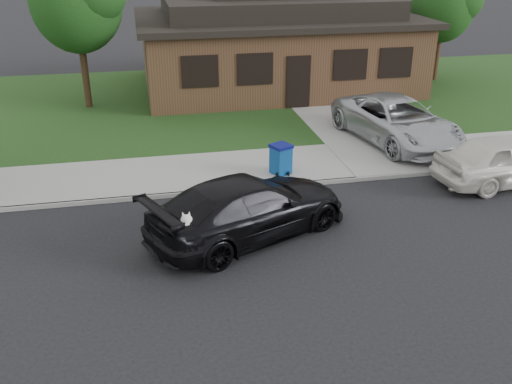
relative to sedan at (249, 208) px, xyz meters
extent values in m
plane|color=black|center=(0.05, -0.88, -0.75)|extent=(120.00, 120.00, 0.00)
cube|color=gray|center=(0.05, 4.12, -0.69)|extent=(60.00, 3.00, 0.12)
cube|color=gray|center=(0.05, 2.62, -0.69)|extent=(60.00, 0.12, 0.12)
cube|color=#193814|center=(0.05, 12.12, -0.69)|extent=(60.00, 13.00, 0.13)
cube|color=gray|center=(6.05, 9.12, -0.68)|extent=(4.50, 13.00, 0.14)
imported|color=black|center=(0.01, 0.00, 0.00)|extent=(5.57, 4.08, 1.50)
ellipsoid|color=white|center=(-1.58, -0.92, 0.30)|extent=(0.34, 0.40, 0.30)
sphere|color=white|center=(-1.58, -1.15, 0.40)|extent=(0.26, 0.26, 0.26)
cube|color=white|center=(-1.58, -1.28, 0.36)|extent=(0.09, 0.12, 0.08)
sphere|color=black|center=(-1.58, -1.34, 0.36)|extent=(0.04, 0.04, 0.04)
cone|color=white|center=(-1.64, -1.10, 0.54)|extent=(0.11, 0.11, 0.14)
cone|color=white|center=(-1.51, -1.10, 0.54)|extent=(0.11, 0.11, 0.14)
imported|color=#BABDC2|center=(6.25, 5.36, 0.14)|extent=(3.42, 5.76, 1.50)
imported|color=silver|center=(8.05, 1.62, -0.01)|extent=(4.49, 2.12, 1.48)
cube|color=navy|center=(1.66, 3.41, -0.22)|extent=(0.67, 0.67, 0.82)
cube|color=#070D5A|center=(1.66, 3.41, 0.24)|extent=(0.73, 0.73, 0.09)
cylinder|color=black|center=(1.48, 3.16, -0.57)|extent=(0.10, 0.14, 0.13)
cylinder|color=black|center=(1.84, 3.16, -0.57)|extent=(0.10, 0.14, 0.13)
cube|color=#422B1C|center=(4.05, 14.12, 0.88)|extent=(12.00, 8.00, 3.00)
cube|color=black|center=(4.05, 14.12, 2.50)|extent=(12.60, 8.60, 0.25)
cube|color=black|center=(4.05, 14.12, 3.03)|extent=(10.00, 6.50, 0.80)
cube|color=black|center=(4.05, 10.09, 0.48)|extent=(1.00, 0.06, 2.10)
cube|color=black|center=(0.05, 10.10, 1.08)|extent=(1.30, 0.05, 1.10)
cube|color=black|center=(2.25, 10.10, 1.08)|extent=(1.30, 0.05, 1.10)
cube|color=black|center=(6.25, 10.10, 1.08)|extent=(1.30, 0.05, 1.10)
cube|color=black|center=(8.25, 10.10, 1.08)|extent=(1.30, 0.05, 1.10)
cylinder|color=#332114|center=(-4.45, 12.12, 0.62)|extent=(0.28, 0.28, 2.48)
cylinder|color=#332114|center=(12.05, 13.62, 0.39)|extent=(0.28, 0.28, 2.03)
ellipsoid|color=#143811|center=(12.05, 13.62, 2.90)|extent=(3.00, 3.00, 3.45)
camera|label=1|loc=(-2.33, -12.08, 6.03)|focal=40.00mm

